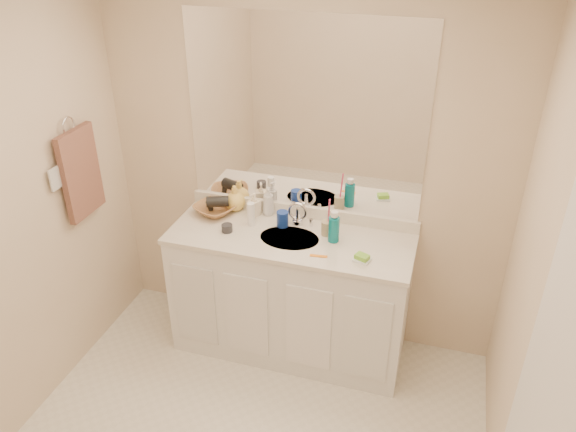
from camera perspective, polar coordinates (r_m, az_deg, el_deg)
The scene contains 25 objects.
wall_back at distance 3.54m, azimuth 1.54°, elevation 4.58°, with size 2.60×0.02×2.40m, color beige.
wall_right at distance 2.38m, azimuth 24.35°, elevation -12.43°, with size 0.02×2.60×2.40m, color beige.
vanity_cabinet at distance 3.72m, azimuth 0.23°, elevation -8.06°, with size 1.50×0.55×0.85m, color white.
countertop at distance 3.47m, azimuth 0.24°, elevation -2.28°, with size 1.52×0.57×0.03m, color silver.
backsplash at distance 3.66m, azimuth 1.42°, elevation 0.50°, with size 1.52×0.03×0.08m, color white.
sink_basin at distance 3.45m, azimuth 0.15°, elevation -2.40°, with size 0.37×0.37×0.02m, color beige.
faucet at distance 3.57m, azimuth 0.99°, elevation -0.03°, with size 0.02×0.02×0.11m, color silver.
mirror at distance 3.40m, azimuth 1.60°, elevation 10.05°, with size 1.48×0.01×1.20m, color white.
blue_mug at distance 3.55m, azimuth -0.56°, elevation -0.30°, with size 0.07×0.07×0.10m, color navy.
tan_cup at distance 3.47m, azimuth 3.95°, elevation -1.23°, with size 0.07×0.07×0.09m, color tan.
toothbrush at distance 3.41m, azimuth 4.17°, elevation 0.26°, with size 0.01×0.01×0.21m, color #E53C6B.
mouthwash_bottle at distance 3.39m, azimuth 4.67°, elevation -1.36°, with size 0.07×0.07×0.16m, color #0A7280.
soap_dish at distance 3.26m, azimuth 7.51°, elevation -4.42°, with size 0.09×0.07×0.01m, color white.
green_soap at distance 3.25m, azimuth 7.53°, elevation -4.14°, with size 0.08×0.05×0.03m, color #74C02E.
orange_comb at distance 3.28m, azimuth 3.12°, elevation -4.08°, with size 0.10×0.02×0.00m, color orange.
dark_jar at distance 3.52m, azimuth -6.21°, elevation -1.23°, with size 0.07×0.07×0.05m, color #2B2B30.
extra_white_bottle at distance 3.55m, azimuth -3.78°, elevation 0.20°, with size 0.05×0.05×0.15m, color white.
soap_bottle_white at distance 3.66m, azimuth -2.00°, elevation 1.52°, with size 0.08×0.08×0.20m, color silver.
soap_bottle_cream at distance 3.67m, azimuth -3.49°, elevation 1.20°, with size 0.07×0.07×0.16m, color #F6E8C9.
soap_bottle_yellow at distance 3.74m, azimuth -5.41°, elevation 1.84°, with size 0.13×0.13×0.17m, color #F8D060.
wicker_basket at distance 3.73m, azimuth -7.39°, elevation 0.72°, with size 0.26×0.26×0.06m, color #99673D.
hair_dryer at distance 3.70m, azimuth -7.16°, elevation 1.47°, with size 0.07×0.07×0.14m, color black.
towel_ring at distance 3.53m, azimuth -21.41°, elevation 8.55°, with size 0.11×0.11×0.01m, color silver.
hand_towel at distance 3.62m, azimuth -20.30°, elevation 4.11°, with size 0.04×0.32×0.55m, color brown.
switch_plate at distance 3.48m, azimuth -22.60°, elevation 3.51°, with size 0.01×0.09×0.13m, color silver.
Camera 1 is at (0.85, -1.80, 2.68)m, focal length 35.00 mm.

